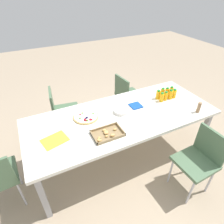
% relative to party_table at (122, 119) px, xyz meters
% --- Properties ---
extents(ground_plane, '(12.00, 12.00, 0.00)m').
position_rel_party_table_xyz_m(ground_plane, '(0.00, 0.00, -0.69)').
color(ground_plane, tan).
extents(party_table, '(2.40, 0.97, 0.75)m').
position_rel_party_table_xyz_m(party_table, '(0.00, 0.00, 0.00)').
color(party_table, silver).
rests_on(party_table, ground_plane).
extents(chair_near_right, '(0.45, 0.45, 0.83)m').
position_rel_party_table_xyz_m(chair_near_right, '(0.60, -0.84, -0.19)').
color(chair_near_right, '#4C6B4C').
rests_on(chair_near_right, ground_plane).
extents(chair_near_left, '(0.44, 0.44, 0.83)m').
position_rel_party_table_xyz_m(chair_near_left, '(-0.54, -0.81, -0.19)').
color(chair_near_left, '#4C6B4C').
rests_on(chair_near_left, ground_plane).
extents(chair_far_left, '(0.41, 0.41, 0.83)m').
position_rel_party_table_xyz_m(chair_far_left, '(-0.57, 0.80, -0.19)').
color(chair_far_left, '#4C6B4C').
rests_on(chair_far_left, ground_plane).
extents(juice_bottle_0, '(0.05, 0.05, 0.14)m').
position_rel_party_table_xyz_m(juice_bottle_0, '(-0.87, -0.13, 0.12)').
color(juice_bottle_0, '#F9AD14').
rests_on(juice_bottle_0, party_table).
extents(juice_bottle_1, '(0.06, 0.06, 0.14)m').
position_rel_party_table_xyz_m(juice_bottle_1, '(-0.79, -0.12, 0.12)').
color(juice_bottle_1, '#FAAD14').
rests_on(juice_bottle_1, party_table).
extents(juice_bottle_2, '(0.06, 0.06, 0.15)m').
position_rel_party_table_xyz_m(juice_bottle_2, '(-0.72, -0.13, 0.13)').
color(juice_bottle_2, '#F9AE14').
rests_on(juice_bottle_2, party_table).
extents(juice_bottle_3, '(0.06, 0.06, 0.14)m').
position_rel_party_table_xyz_m(juice_bottle_3, '(-0.64, -0.13, 0.12)').
color(juice_bottle_3, '#F9AD14').
rests_on(juice_bottle_3, party_table).
extents(juice_bottle_4, '(0.06, 0.06, 0.13)m').
position_rel_party_table_xyz_m(juice_bottle_4, '(-0.87, -0.06, 0.12)').
color(juice_bottle_4, '#F9AC14').
rests_on(juice_bottle_4, party_table).
extents(juice_bottle_5, '(0.06, 0.06, 0.14)m').
position_rel_party_table_xyz_m(juice_bottle_5, '(-0.80, -0.06, 0.12)').
color(juice_bottle_5, '#F9AC14').
rests_on(juice_bottle_5, party_table).
extents(juice_bottle_6, '(0.05, 0.05, 0.13)m').
position_rel_party_table_xyz_m(juice_bottle_6, '(-0.72, -0.05, 0.12)').
color(juice_bottle_6, '#FAAB14').
rests_on(juice_bottle_6, party_table).
extents(juice_bottle_7, '(0.06, 0.06, 0.14)m').
position_rel_party_table_xyz_m(juice_bottle_7, '(-0.65, -0.05, 0.12)').
color(juice_bottle_7, '#FAAE14').
rests_on(juice_bottle_7, party_table).
extents(fruit_pizza, '(0.31, 0.31, 0.05)m').
position_rel_party_table_xyz_m(fruit_pizza, '(0.43, -0.16, 0.07)').
color(fruit_pizza, tan).
rests_on(fruit_pizza, party_table).
extents(snack_tray, '(0.34, 0.23, 0.04)m').
position_rel_party_table_xyz_m(snack_tray, '(0.32, 0.24, 0.07)').
color(snack_tray, olive).
rests_on(snack_tray, party_table).
extents(plate_stack, '(0.18, 0.18, 0.04)m').
position_rel_party_table_xyz_m(plate_stack, '(-0.01, -0.06, 0.08)').
color(plate_stack, silver).
rests_on(plate_stack, party_table).
extents(napkin_stack, '(0.15, 0.15, 0.01)m').
position_rel_party_table_xyz_m(napkin_stack, '(-0.26, -0.10, 0.06)').
color(napkin_stack, '#194CA5').
rests_on(napkin_stack, party_table).
extents(cardboard_tube, '(0.04, 0.04, 0.14)m').
position_rel_party_table_xyz_m(cardboard_tube, '(-0.90, 0.36, 0.13)').
color(cardboard_tube, '#9E7A56').
rests_on(cardboard_tube, party_table).
extents(paper_folder, '(0.30, 0.26, 0.01)m').
position_rel_party_table_xyz_m(paper_folder, '(0.86, 0.08, 0.06)').
color(paper_folder, yellow).
rests_on(paper_folder, party_table).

